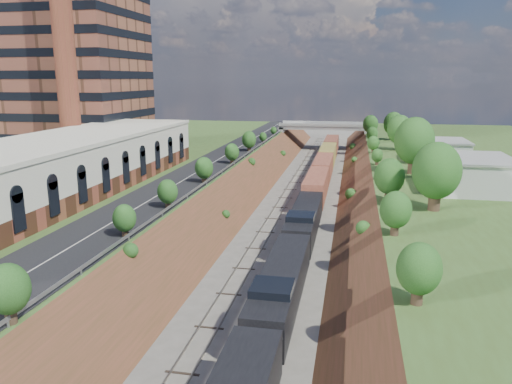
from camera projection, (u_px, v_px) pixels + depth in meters
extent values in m
cube|color=#405623|center=(105.00, 180.00, 84.13)|extent=(44.00, 180.00, 5.00)
cube|color=brown|center=(231.00, 200.00, 80.57)|extent=(10.00, 180.00, 10.00)
cube|color=brown|center=(371.00, 207.00, 76.44)|extent=(10.00, 180.00, 10.00)
cube|color=gray|center=(283.00, 202.00, 78.97)|extent=(1.58, 180.00, 0.18)
cube|color=gray|center=(316.00, 204.00, 78.00)|extent=(1.58, 180.00, 0.18)
cube|color=black|center=(204.00, 168.00, 80.28)|extent=(8.00, 180.00, 0.10)
cube|color=#99999E|center=(228.00, 166.00, 79.40)|extent=(0.06, 171.00, 0.30)
cube|color=brown|center=(54.00, 188.00, 61.35)|extent=(14.00, 62.00, 2.20)
cube|color=beige|center=(51.00, 162.00, 60.62)|extent=(14.00, 62.00, 4.30)
cube|color=beige|center=(50.00, 142.00, 60.08)|extent=(14.30, 62.30, 0.50)
cube|color=brown|center=(72.00, 35.00, 92.20)|extent=(22.00, 22.00, 44.00)
cylinder|color=brown|center=(64.00, 39.00, 75.84)|extent=(3.20, 3.20, 40.00)
cube|color=gray|center=(283.00, 137.00, 139.28)|extent=(1.50, 8.00, 6.20)
cube|color=gray|center=(367.00, 139.00, 134.97)|extent=(1.50, 8.00, 6.20)
cube|color=gray|center=(324.00, 127.00, 136.43)|extent=(24.00, 8.00, 1.00)
cube|color=gray|center=(323.00, 125.00, 132.42)|extent=(24.00, 0.30, 0.80)
cube|color=gray|center=(325.00, 123.00, 140.08)|extent=(24.00, 0.30, 0.80)
cube|color=silver|center=(473.00, 175.00, 64.89)|extent=(9.00, 12.00, 4.00)
cube|color=silver|center=(441.00, 152.00, 86.07)|extent=(8.00, 10.00, 3.60)
cylinder|color=#473323|center=(434.00, 199.00, 54.78)|extent=(1.30, 1.30, 2.62)
ellipsoid|color=#214F1C|center=(437.00, 171.00, 54.08)|extent=(5.25, 5.25, 6.30)
cylinder|color=#473323|center=(105.00, 247.00, 41.20)|extent=(0.66, 0.66, 1.22)
ellipsoid|color=#214F1C|center=(104.00, 230.00, 40.87)|extent=(2.45, 2.45, 2.94)
cube|color=black|center=(281.00, 285.00, 41.53)|extent=(3.11, 18.67, 3.06)
cube|color=black|center=(305.00, 220.00, 60.35)|extent=(3.11, 18.67, 3.06)
cube|color=brown|center=(326.00, 161.00, 101.85)|extent=(3.11, 66.25, 3.73)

